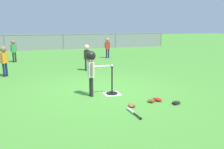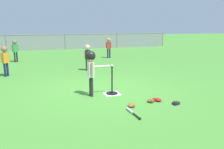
{
  "view_description": "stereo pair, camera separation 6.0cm",
  "coord_description": "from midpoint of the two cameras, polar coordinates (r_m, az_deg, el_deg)",
  "views": [
    {
      "loc": [
        -1.54,
        -6.25,
        1.93
      ],
      "look_at": [
        0.24,
        -0.41,
        0.55
      ],
      "focal_mm": 36.81,
      "sensor_mm": 36.0,
      "label": 1
    },
    {
      "loc": [
        -1.49,
        -6.27,
        1.93
      ],
      "look_at": [
        0.24,
        -0.41,
        0.55
      ],
      "focal_mm": 36.81,
      "sensor_mm": 36.0,
      "label": 2
    }
  ],
  "objects": [
    {
      "name": "ground_plane",
      "position": [
        6.72,
        -3.25,
        -3.97
      ],
      "size": [
        60.0,
        60.0,
        0.0
      ],
      "primitive_type": "plane",
      "color": "#478C33"
    },
    {
      "name": "home_plate",
      "position": [
        6.41,
        -0.27,
        -4.77
      ],
      "size": [
        0.44,
        0.44,
        0.01
      ],
      "primitive_type": "cube",
      "color": "white",
      "rests_on": "ground_plane"
    },
    {
      "name": "batting_tee",
      "position": [
        6.37,
        -0.27,
        -3.71
      ],
      "size": [
        0.32,
        0.32,
        0.76
      ],
      "color": "black",
      "rests_on": "ground_plane"
    },
    {
      "name": "baseball_on_tee",
      "position": [
        6.21,
        -0.28,
        2.23
      ],
      "size": [
        0.07,
        0.07,
        0.07
      ],
      "primitive_type": "sphere",
      "color": "white",
      "rests_on": "batting_tee"
    },
    {
      "name": "batter_child",
      "position": [
        6.05,
        -5.52,
        2.59
      ],
      "size": [
        0.64,
        0.35,
        1.22
      ],
      "color": "#262626",
      "rests_on": "ground_plane"
    },
    {
      "name": "fielder_near_left",
      "position": [
        9.41,
        -6.46,
        5.08
      ],
      "size": [
        0.32,
        0.21,
        1.07
      ],
      "color": "#262626",
      "rests_on": "ground_plane"
    },
    {
      "name": "fielder_near_right",
      "position": [
        9.19,
        -25.45,
        3.92
      ],
      "size": [
        0.25,
        0.25,
        1.12
      ],
      "color": "#191E4C",
      "rests_on": "ground_plane"
    },
    {
      "name": "fielder_deep_center",
      "position": [
        12.44,
        -23.39,
        6.08
      ],
      "size": [
        0.3,
        0.22,
        1.11
      ],
      "color": "#262626",
      "rests_on": "ground_plane"
    },
    {
      "name": "fielder_deep_right",
      "position": [
        12.82,
        -1.25,
        7.33
      ],
      "size": [
        0.32,
        0.22,
        1.13
      ],
      "color": "#191E4C",
      "rests_on": "ground_plane"
    },
    {
      "name": "spare_bat_silver",
      "position": [
        5.11,
        4.65,
        -9.16
      ],
      "size": [
        0.1,
        0.64,
        0.06
      ],
      "color": "silver",
      "rests_on": "ground_plane"
    },
    {
      "name": "glove_by_plate",
      "position": [
        5.83,
        9.43,
        -6.41
      ],
      "size": [
        0.27,
        0.24,
        0.07
      ],
      "color": "brown",
      "rests_on": "ground_plane"
    },
    {
      "name": "glove_near_bats",
      "position": [
        5.94,
        11.04,
        -6.12
      ],
      "size": [
        0.21,
        0.25,
        0.07
      ],
      "color": "#B21919",
      "rests_on": "ground_plane"
    },
    {
      "name": "glove_tossed_aside",
      "position": [
        5.47,
        4.59,
        -7.59
      ],
      "size": [
        0.25,
        0.27,
        0.07
      ],
      "color": "brown",
      "rests_on": "ground_plane"
    },
    {
      "name": "glove_outfield_drop",
      "position": [
        5.82,
        15.37,
        -6.75
      ],
      "size": [
        0.22,
        0.18,
        0.07
      ],
      "color": "black",
      "rests_on": "ground_plane"
    },
    {
      "name": "outfield_fence",
      "position": [
        17.36,
        -12.05,
        8.12
      ],
      "size": [
        16.06,
        0.06,
        1.15
      ],
      "color": "slate",
      "rests_on": "ground_plane"
    }
  ]
}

